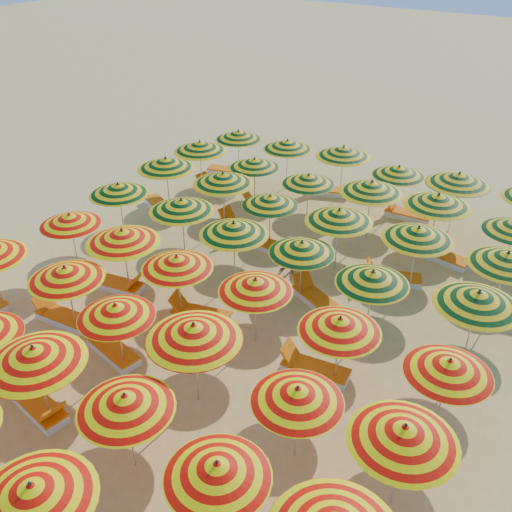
% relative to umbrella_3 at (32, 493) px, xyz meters
% --- Properties ---
extents(ground, '(120.00, 120.00, 0.00)m').
position_rel_umbrella_3_xyz_m(ground, '(-1.31, 8.12, -1.94)').
color(ground, '#ECBD69').
rests_on(ground, ground).
extents(umbrella_3, '(2.57, 2.57, 2.21)m').
position_rel_umbrella_3_xyz_m(umbrella_3, '(0.00, 0.00, 0.00)').
color(umbrella_3, silver).
rests_on(umbrella_3, ground).
extents(umbrella_8, '(2.66, 2.66, 2.31)m').
position_rel_umbrella_3_xyz_m(umbrella_8, '(-2.63, 2.14, 0.08)').
color(umbrella_8, silver).
rests_on(umbrella_8, ground).
extents(umbrella_9, '(1.98, 1.98, 2.08)m').
position_rel_umbrella_3_xyz_m(umbrella_9, '(-0.25, 2.34, -0.12)').
color(umbrella_9, silver).
rests_on(umbrella_9, ground).
extents(umbrella_10, '(2.07, 2.07, 2.04)m').
position_rel_umbrella_3_xyz_m(umbrella_10, '(2.16, 2.08, -0.15)').
color(umbrella_10, silver).
rests_on(umbrella_10, ground).
extents(umbrella_13, '(2.04, 2.04, 2.12)m').
position_rel_umbrella_3_xyz_m(umbrella_13, '(-4.77, 4.79, -0.08)').
color(umbrella_13, silver).
rests_on(umbrella_13, ground).
extents(umbrella_14, '(1.96, 1.96, 2.01)m').
position_rel_umbrella_3_xyz_m(umbrella_14, '(-2.59, 4.42, -0.17)').
color(umbrella_14, silver).
rests_on(umbrella_14, ground).
extents(umbrella_15, '(2.36, 2.36, 2.33)m').
position_rel_umbrella_3_xyz_m(umbrella_15, '(-0.29, 4.54, 0.11)').
color(umbrella_15, silver).
rests_on(umbrella_15, ground).
extents(umbrella_16, '(2.05, 2.05, 2.02)m').
position_rel_umbrella_3_xyz_m(umbrella_16, '(2.43, 4.38, -0.17)').
color(umbrella_16, silver).
rests_on(umbrella_16, ground).
extents(umbrella_17, '(2.44, 2.44, 2.19)m').
position_rel_umbrella_3_xyz_m(umbrella_17, '(4.59, 4.46, -0.02)').
color(umbrella_17, silver).
rests_on(umbrella_17, ground).
extents(umbrella_18, '(2.07, 2.07, 2.02)m').
position_rel_umbrella_3_xyz_m(umbrella_18, '(-7.20, 7.04, -0.17)').
color(umbrella_18, silver).
rests_on(umbrella_18, ground).
extents(umbrella_19, '(2.30, 2.30, 2.28)m').
position_rel_umbrella_3_xyz_m(umbrella_19, '(-4.76, 6.88, 0.06)').
color(umbrella_19, silver).
rests_on(umbrella_19, ground).
extents(umbrella_20, '(2.50, 2.50, 2.09)m').
position_rel_umbrella_3_xyz_m(umbrella_20, '(-2.71, 6.84, -0.10)').
color(umbrella_20, silver).
rests_on(umbrella_20, ground).
extents(umbrella_21, '(2.20, 2.20, 2.06)m').
position_rel_umbrella_3_xyz_m(umbrella_21, '(-0.35, 7.11, -0.13)').
color(umbrella_21, silver).
rests_on(umbrella_21, ground).
extents(umbrella_22, '(2.07, 2.07, 2.08)m').
position_rel_umbrella_3_xyz_m(umbrella_22, '(2.18, 6.80, -0.11)').
color(umbrella_22, silver).
rests_on(umbrella_22, ground).
extents(umbrella_23, '(2.00, 2.00, 2.01)m').
position_rel_umbrella_3_xyz_m(umbrella_23, '(4.70, 6.84, -0.17)').
color(umbrella_23, silver).
rests_on(umbrella_23, ground).
extents(umbrella_24, '(2.17, 2.17, 2.15)m').
position_rel_umbrella_3_xyz_m(umbrella_24, '(-7.37, 9.33, -0.05)').
color(umbrella_24, silver).
rests_on(umbrella_24, ground).
extents(umbrella_25, '(2.11, 2.11, 2.22)m').
position_rel_umbrella_3_xyz_m(umbrella_25, '(-4.68, 9.43, 0.01)').
color(umbrella_25, silver).
rests_on(umbrella_25, ground).
extents(umbrella_26, '(2.64, 2.64, 2.21)m').
position_rel_umbrella_3_xyz_m(umbrella_26, '(-2.41, 9.09, 0.00)').
color(umbrella_26, silver).
rests_on(umbrella_26, ground).
extents(umbrella_27, '(2.42, 2.42, 2.03)m').
position_rel_umbrella_3_xyz_m(umbrella_27, '(-0.31, 9.46, -0.16)').
color(umbrella_27, silver).
rests_on(umbrella_27, ground).
extents(umbrella_28, '(2.60, 2.60, 2.08)m').
position_rel_umbrella_3_xyz_m(umbrella_28, '(2.02, 9.07, -0.12)').
color(umbrella_28, silver).
rests_on(umbrella_28, ground).
extents(umbrella_29, '(2.54, 2.54, 2.24)m').
position_rel_umbrella_3_xyz_m(umbrella_29, '(4.59, 9.38, 0.02)').
color(umbrella_29, silver).
rests_on(umbrella_29, ground).
extents(umbrella_30, '(2.39, 2.39, 2.28)m').
position_rel_umbrella_3_xyz_m(umbrella_30, '(-7.35, 11.76, 0.06)').
color(umbrella_30, silver).
rests_on(umbrella_30, ground).
extents(umbrella_31, '(2.73, 2.73, 2.28)m').
position_rel_umbrella_3_xyz_m(umbrella_31, '(-4.75, 11.78, 0.06)').
color(umbrella_31, silver).
rests_on(umbrella_31, ground).
extents(umbrella_32, '(2.47, 2.47, 2.01)m').
position_rel_umbrella_3_xyz_m(umbrella_32, '(-2.71, 11.61, -0.17)').
color(umbrella_32, silver).
rests_on(umbrella_32, ground).
extents(umbrella_33, '(2.21, 2.21, 2.24)m').
position_rel_umbrella_3_xyz_m(umbrella_33, '(-0.15, 11.51, 0.03)').
color(umbrella_33, silver).
rests_on(umbrella_33, ground).
extents(umbrella_34, '(2.64, 2.64, 2.22)m').
position_rel_umbrella_3_xyz_m(umbrella_34, '(2.26, 11.77, 0.01)').
color(umbrella_34, silver).
rests_on(umbrella_34, ground).
extents(umbrella_35, '(2.21, 2.21, 2.19)m').
position_rel_umbrella_3_xyz_m(umbrella_35, '(4.75, 11.77, -0.02)').
color(umbrella_35, silver).
rests_on(umbrella_35, ground).
extents(umbrella_36, '(2.71, 2.71, 2.25)m').
position_rel_umbrella_3_xyz_m(umbrella_36, '(-7.42, 13.89, 0.04)').
color(umbrella_36, silver).
rests_on(umbrella_36, ground).
extents(umbrella_37, '(2.45, 2.45, 2.00)m').
position_rel_umbrella_3_xyz_m(umbrella_37, '(-4.96, 14.09, -0.19)').
color(umbrella_37, silver).
rests_on(umbrella_37, ground).
extents(umbrella_38, '(2.42, 2.42, 2.02)m').
position_rel_umbrella_3_xyz_m(umbrella_38, '(-2.46, 13.81, -0.16)').
color(umbrella_38, silver).
rests_on(umbrella_38, ground).
extents(umbrella_39, '(2.19, 2.19, 2.30)m').
position_rel_umbrella_3_xyz_m(umbrella_39, '(-0.12, 13.90, 0.08)').
color(umbrella_39, silver).
rests_on(umbrella_39, ground).
extents(umbrella_40, '(2.65, 2.65, 2.29)m').
position_rel_umbrella_3_xyz_m(umbrella_40, '(2.08, 14.14, 0.07)').
color(umbrella_40, silver).
rests_on(umbrella_40, ground).
extents(umbrella_42, '(2.38, 2.38, 2.10)m').
position_rel_umbrella_3_xyz_m(umbrella_42, '(-7.11, 16.14, -0.10)').
color(umbrella_42, silver).
rests_on(umbrella_42, ground).
extents(umbrella_43, '(2.13, 2.13, 2.13)m').
position_rel_umbrella_3_xyz_m(umbrella_43, '(-4.74, 16.20, -0.07)').
color(umbrella_43, silver).
rests_on(umbrella_43, ground).
extents(umbrella_44, '(2.52, 2.52, 2.27)m').
position_rel_umbrella_3_xyz_m(umbrella_44, '(-2.37, 16.44, 0.06)').
color(umbrella_44, silver).
rests_on(umbrella_44, ground).
extents(umbrella_45, '(2.36, 2.36, 2.08)m').
position_rel_umbrella_3_xyz_m(umbrella_45, '(-0.00, 16.16, -0.11)').
color(umbrella_45, silver).
rests_on(umbrella_45, ground).
extents(umbrella_46, '(2.66, 2.66, 2.34)m').
position_rel_umbrella_3_xyz_m(umbrella_46, '(2.15, 16.12, 0.11)').
color(umbrella_46, silver).
rests_on(umbrella_46, ground).
extents(lounger_6, '(1.80, 0.84, 0.69)m').
position_rel_umbrella_3_xyz_m(lounger_6, '(-3.13, 2.23, -1.79)').
color(lounger_6, white).
rests_on(lounger_6, ground).
extents(lounger_9, '(1.78, 0.74, 0.69)m').
position_rel_umbrella_3_xyz_m(lounger_9, '(-5.37, 4.84, -1.79)').
color(lounger_9, white).
rests_on(lounger_9, ground).
extents(lounger_10, '(1.81, 0.92, 0.69)m').
position_rel_umbrella_3_xyz_m(lounger_10, '(-3.19, 4.60, -1.79)').
color(lounger_10, white).
rests_on(lounger_10, ground).
extents(lounger_11, '(1.81, 0.88, 0.69)m').
position_rel_umbrella_3_xyz_m(lounger_11, '(-5.26, 6.87, -1.79)').
color(lounger_11, white).
rests_on(lounger_11, ground).
extents(lounger_12, '(1.82, 1.01, 0.69)m').
position_rel_umbrella_3_xyz_m(lounger_12, '(-2.21, 7.06, -1.79)').
color(lounger_12, white).
rests_on(lounger_12, ground).
extents(lounger_13, '(1.79, 0.81, 0.69)m').
position_rel_umbrella_3_xyz_m(lounger_13, '(1.58, 6.83, -1.79)').
color(lounger_13, white).
rests_on(lounger_13, ground).
extents(lounger_14, '(1.82, 1.24, 0.69)m').
position_rel_umbrella_3_xyz_m(lounger_14, '(0.20, 9.54, -1.79)').
color(lounger_14, white).
rests_on(lounger_14, ground).
extents(lounger_15, '(1.82, 1.24, 0.69)m').
position_rel_umbrella_3_xyz_m(lounger_15, '(-7.85, 11.73, -1.79)').
color(lounger_15, white).
rests_on(lounger_15, ground).
extents(lounger_16, '(1.81, 0.88, 0.69)m').
position_rel_umbrella_3_xyz_m(lounger_16, '(-4.25, 11.99, -1.79)').
color(lounger_16, white).
rests_on(lounger_16, ground).
extents(lounger_17, '(1.76, 0.67, 0.69)m').
position_rel_umbrella_3_xyz_m(lounger_17, '(-3.31, 11.46, -1.79)').
color(lounger_17, white).
rests_on(lounger_17, ground).
extents(lounger_18, '(1.82, 1.20, 0.69)m').
position_rel_umbrella_3_xyz_m(lounger_18, '(1.67, 11.83, -1.79)').
color(lounger_18, white).
rests_on(lounger_18, ground).
extents(lounger_20, '(1.79, 0.79, 0.69)m').
position_rel_umbrella_3_xyz_m(lounger_20, '(-6.92, 14.09, -1.79)').
color(lounger_20, white).
rests_on(lounger_20, ground).
extents(lounger_21, '(1.82, 1.20, 0.69)m').
position_rel_umbrella_3_xyz_m(lounger_21, '(-4.45, 14.02, -1.79)').
color(lounger_21, white).
rests_on(lounger_21, ground).
extents(lounger_22, '(1.80, 0.85, 0.69)m').
position_rel_umbrella_3_xyz_m(lounger_22, '(2.58, 13.97, -1.79)').
color(lounger_22, white).
rests_on(lounger_22, ground).
extents(lounger_24, '(1.82, 0.98, 0.69)m').
position_rel_umbrella_3_xyz_m(lounger_24, '(-7.62, 16.01, -1.79)').
color(lounger_24, white).
rests_on(lounger_24, ground).
extents(lounger_25, '(1.83, 1.16, 0.69)m').
position_rel_umbrella_3_xyz_m(lounger_25, '(-2.97, 16.51, -1.79)').
color(lounger_25, white).
rests_on(lounger_25, ground).
extents(lounger_26, '(1.77, 0.70, 0.69)m').
position_rel_umbrella_3_xyz_m(lounger_26, '(0.50, 16.28, -1.79)').
color(lounger_26, white).
rests_on(lounger_26, ground).
extents(beachgoer_b, '(0.65, 0.52, 1.30)m').
position_rel_umbrella_3_xyz_m(beachgoer_b, '(-1.32, 10.56, -1.30)').
color(beachgoer_b, tan).
rests_on(beachgoer_b, ground).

